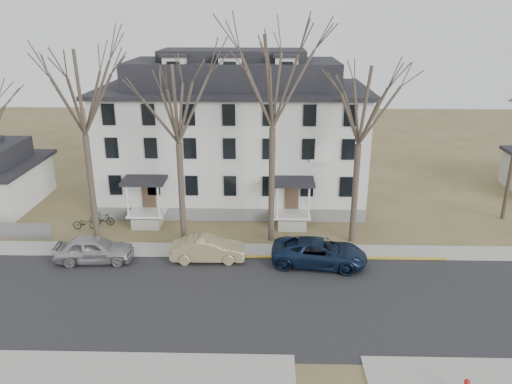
{
  "coord_description": "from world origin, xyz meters",
  "views": [
    {
      "loc": [
        0.74,
        -21.26,
        14.65
      ],
      "look_at": [
        -0.01,
        9.0,
        3.76
      ],
      "focal_mm": 35.0,
      "sensor_mm": 36.0,
      "label": 1
    }
  ],
  "objects_px": {
    "car_silver": "(94,250)",
    "car_navy": "(319,253)",
    "car_tan": "(208,250)",
    "tree_mid_right": "(362,100)",
    "tree_mid_left": "(176,99)",
    "tree_center": "(273,75)",
    "bicycle_right": "(103,219)",
    "boarding_house": "(234,135)",
    "tree_far_left": "(80,87)",
    "bicycle_left": "(85,224)"
  },
  "relations": [
    {
      "from": "boarding_house",
      "to": "bicycle_left",
      "type": "height_order",
      "value": "boarding_house"
    },
    {
      "from": "tree_mid_left",
      "to": "tree_mid_right",
      "type": "relative_size",
      "value": 1.0
    },
    {
      "from": "tree_mid_right",
      "to": "bicycle_right",
      "type": "height_order",
      "value": "tree_mid_right"
    },
    {
      "from": "tree_mid_left",
      "to": "bicycle_left",
      "type": "distance_m",
      "value": 11.77
    },
    {
      "from": "tree_mid_left",
      "to": "car_silver",
      "type": "bearing_deg",
      "value": -145.39
    },
    {
      "from": "boarding_house",
      "to": "car_tan",
      "type": "bearing_deg",
      "value": -94.89
    },
    {
      "from": "car_silver",
      "to": "bicycle_right",
      "type": "distance_m",
      "value": 5.72
    },
    {
      "from": "car_navy",
      "to": "bicycle_right",
      "type": "distance_m",
      "value": 16.17
    },
    {
      "from": "bicycle_left",
      "to": "tree_mid_right",
      "type": "bearing_deg",
      "value": -95.13
    },
    {
      "from": "tree_mid_left",
      "to": "tree_center",
      "type": "relative_size",
      "value": 0.87
    },
    {
      "from": "car_tan",
      "to": "bicycle_left",
      "type": "xyz_separation_m",
      "value": [
        -9.32,
        4.51,
        -0.29
      ]
    },
    {
      "from": "car_silver",
      "to": "tree_mid_left",
      "type": "bearing_deg",
      "value": -59.04
    },
    {
      "from": "tree_mid_right",
      "to": "bicycle_left",
      "type": "bearing_deg",
      "value": 175.8
    },
    {
      "from": "car_silver",
      "to": "boarding_house",
      "type": "bearing_deg",
      "value": -38.23
    },
    {
      "from": "car_silver",
      "to": "bicycle_right",
      "type": "xyz_separation_m",
      "value": [
        -1.21,
        5.58,
        -0.33
      ]
    },
    {
      "from": "tree_mid_right",
      "to": "car_tan",
      "type": "distance_m",
      "value": 13.33
    },
    {
      "from": "car_tan",
      "to": "car_navy",
      "type": "distance_m",
      "value": 6.91
    },
    {
      "from": "boarding_house",
      "to": "tree_far_left",
      "type": "xyz_separation_m",
      "value": [
        -9.0,
        -8.15,
        4.96
      ]
    },
    {
      "from": "tree_center",
      "to": "bicycle_right",
      "type": "xyz_separation_m",
      "value": [
        -12.21,
        2.13,
        -10.59
      ]
    },
    {
      "from": "tree_center",
      "to": "bicycle_left",
      "type": "relative_size",
      "value": 8.25
    },
    {
      "from": "bicycle_left",
      "to": "tree_center",
      "type": "bearing_deg",
      "value": -96.86
    },
    {
      "from": "boarding_house",
      "to": "tree_center",
      "type": "relative_size",
      "value": 1.41
    },
    {
      "from": "tree_mid_left",
      "to": "tree_far_left",
      "type": "bearing_deg",
      "value": 180.0
    },
    {
      "from": "car_tan",
      "to": "tree_mid_right",
      "type": "bearing_deg",
      "value": -73.61
    },
    {
      "from": "car_navy",
      "to": "bicycle_left",
      "type": "bearing_deg",
      "value": 80.6
    },
    {
      "from": "boarding_house",
      "to": "car_tan",
      "type": "height_order",
      "value": "boarding_house"
    },
    {
      "from": "boarding_house",
      "to": "bicycle_right",
      "type": "bearing_deg",
      "value": -146.79
    },
    {
      "from": "tree_mid_right",
      "to": "car_navy",
      "type": "distance_m",
      "value": 9.82
    },
    {
      "from": "bicycle_left",
      "to": "bicycle_right",
      "type": "relative_size",
      "value": 1.09
    },
    {
      "from": "tree_mid_left",
      "to": "car_tan",
      "type": "relative_size",
      "value": 2.77
    },
    {
      "from": "bicycle_right",
      "to": "tree_mid_left",
      "type": "bearing_deg",
      "value": -104.1
    },
    {
      "from": "car_silver",
      "to": "car_navy",
      "type": "distance_m",
      "value": 13.93
    },
    {
      "from": "tree_mid_left",
      "to": "car_navy",
      "type": "xyz_separation_m",
      "value": [
        8.93,
        -3.52,
        -8.8
      ]
    },
    {
      "from": "tree_center",
      "to": "car_tan",
      "type": "xyz_separation_m",
      "value": [
        -3.96,
        -3.13,
        -10.33
      ]
    },
    {
      "from": "tree_far_left",
      "to": "tree_mid_right",
      "type": "distance_m",
      "value": 17.52
    },
    {
      "from": "tree_far_left",
      "to": "tree_mid_right",
      "type": "relative_size",
      "value": 1.08
    },
    {
      "from": "car_silver",
      "to": "car_navy",
      "type": "height_order",
      "value": "car_silver"
    },
    {
      "from": "car_tan",
      "to": "tree_center",
      "type": "bearing_deg",
      "value": -53.62
    },
    {
      "from": "tree_mid_right",
      "to": "bicycle_right",
      "type": "distance_m",
      "value": 20.03
    },
    {
      "from": "tree_far_left",
      "to": "bicycle_left",
      "type": "relative_size",
      "value": 7.7
    },
    {
      "from": "tree_far_left",
      "to": "car_silver",
      "type": "bearing_deg",
      "value": -73.83
    },
    {
      "from": "tree_mid_left",
      "to": "car_navy",
      "type": "distance_m",
      "value": 13.02
    },
    {
      "from": "car_tan",
      "to": "car_navy",
      "type": "xyz_separation_m",
      "value": [
        6.9,
        -0.4,
        0.05
      ]
    },
    {
      "from": "car_tan",
      "to": "bicycle_right",
      "type": "bearing_deg",
      "value": 55.61
    },
    {
      "from": "tree_center",
      "to": "car_silver",
      "type": "distance_m",
      "value": 15.44
    },
    {
      "from": "bicycle_right",
      "to": "boarding_house",
      "type": "bearing_deg",
      "value": -51.99
    },
    {
      "from": "car_navy",
      "to": "tree_mid_left",
      "type": "bearing_deg",
      "value": 75.9
    },
    {
      "from": "tree_mid_left",
      "to": "boarding_house",
      "type": "bearing_deg",
      "value": 69.8
    },
    {
      "from": "tree_center",
      "to": "bicycle_right",
      "type": "distance_m",
      "value": 16.3
    },
    {
      "from": "tree_far_left",
      "to": "tree_mid_left",
      "type": "relative_size",
      "value": 1.08
    }
  ]
}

